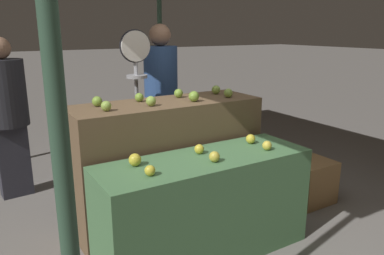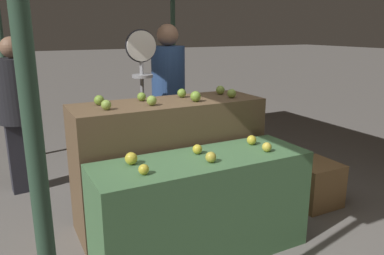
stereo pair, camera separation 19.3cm
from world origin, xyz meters
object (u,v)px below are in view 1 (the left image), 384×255
object	(u,v)px
wooden_crate_side	(307,180)
produce_scale	(137,77)
person_customer_left	(7,109)
person_vendor_at_scale	(161,94)

from	to	relation	value
wooden_crate_side	produce_scale	bearing A→B (deg)	145.71
person_customer_left	wooden_crate_side	bearing A→B (deg)	141.10
person_customer_left	produce_scale	bearing A→B (deg)	141.43
person_vendor_at_scale	wooden_crate_side	xyz separation A→B (m)	(1.00, -1.23, -0.79)
person_vendor_at_scale	person_customer_left	distance (m)	1.56
produce_scale	wooden_crate_side	distance (m)	1.98
produce_scale	person_vendor_at_scale	world-z (taller)	person_vendor_at_scale
wooden_crate_side	person_customer_left	bearing A→B (deg)	145.96
produce_scale	wooden_crate_side	size ratio (longest dim) A/B	3.92
produce_scale	person_customer_left	size ratio (longest dim) A/B	1.04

